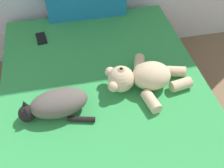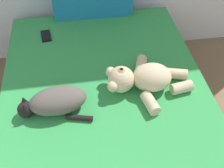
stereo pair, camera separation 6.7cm
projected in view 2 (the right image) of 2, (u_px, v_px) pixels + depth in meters
name	position (u px, v px, depth m)	size (l,w,h in m)	color
bed	(106.00, 114.00, 1.93)	(1.39, 1.91, 0.49)	brown
cat	(55.00, 102.00, 1.59)	(0.43, 0.25, 0.15)	#59514C
teddy_bear	(143.00, 79.00, 1.71)	(0.55, 0.49, 0.18)	beige
cell_phone	(46.00, 36.00, 2.14)	(0.09, 0.16, 0.01)	black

